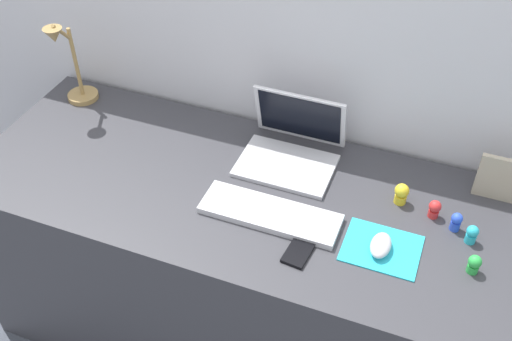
# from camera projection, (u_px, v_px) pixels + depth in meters

# --- Properties ---
(ground_plane) EXTENTS (6.00, 6.00, 0.00)m
(ground_plane) POSITION_uv_depth(u_px,v_px,m) (249.00, 330.00, 2.34)
(ground_plane) COLOR #474C56
(back_wall) EXTENTS (2.96, 0.05, 1.36)m
(back_wall) POSITION_uv_depth(u_px,v_px,m) (287.00, 134.00, 2.16)
(back_wall) COLOR silver
(back_wall) RESTS_ON ground_plane
(desk) EXTENTS (1.76, 0.69, 0.74)m
(desk) POSITION_uv_depth(u_px,v_px,m) (248.00, 268.00, 2.10)
(desk) COLOR #38383D
(desk) RESTS_ON ground_plane
(laptop) EXTENTS (0.30, 0.26, 0.21)m
(laptop) POSITION_uv_depth(u_px,v_px,m) (292.00, 144.00, 1.94)
(laptop) COLOR silver
(laptop) RESTS_ON desk
(keyboard) EXTENTS (0.41, 0.13, 0.02)m
(keyboard) POSITION_uv_depth(u_px,v_px,m) (270.00, 214.00, 1.77)
(keyboard) COLOR silver
(keyboard) RESTS_ON desk
(mousepad) EXTENTS (0.21, 0.17, 0.00)m
(mousepad) POSITION_uv_depth(u_px,v_px,m) (382.00, 248.00, 1.68)
(mousepad) COLOR #28B7CC
(mousepad) RESTS_ON desk
(mouse) EXTENTS (0.06, 0.10, 0.03)m
(mouse) POSITION_uv_depth(u_px,v_px,m) (381.00, 245.00, 1.66)
(mouse) COLOR silver
(mouse) RESTS_ON mousepad
(cell_phone) EXTENTS (0.08, 0.13, 0.01)m
(cell_phone) POSITION_uv_depth(u_px,v_px,m) (300.00, 249.00, 1.67)
(cell_phone) COLOR black
(cell_phone) RESTS_ON desk
(desk_lamp) EXTENTS (0.11, 0.16, 0.33)m
(desk_lamp) POSITION_uv_depth(u_px,v_px,m) (70.00, 66.00, 2.10)
(desk_lamp) COLOR #A5844C
(desk_lamp) RESTS_ON desk
(picture_frame) EXTENTS (0.12, 0.02, 0.15)m
(picture_frame) POSITION_uv_depth(u_px,v_px,m) (498.00, 178.00, 1.78)
(picture_frame) COLOR #B2A58C
(picture_frame) RESTS_ON desk
(toy_figurine_red) EXTENTS (0.04, 0.04, 0.06)m
(toy_figurine_red) POSITION_uv_depth(u_px,v_px,m) (434.00, 209.00, 1.75)
(toy_figurine_red) COLOR red
(toy_figurine_red) RESTS_ON desk
(toy_figurine_blue) EXTENTS (0.03, 0.03, 0.06)m
(toy_figurine_blue) POSITION_uv_depth(u_px,v_px,m) (456.00, 221.00, 1.71)
(toy_figurine_blue) COLOR blue
(toy_figurine_blue) RESTS_ON desk
(toy_figurine_green) EXTENTS (0.04, 0.04, 0.06)m
(toy_figurine_green) POSITION_uv_depth(u_px,v_px,m) (474.00, 264.00, 1.60)
(toy_figurine_green) COLOR green
(toy_figurine_green) RESTS_ON desk
(toy_figurine_yellow) EXTENTS (0.04, 0.04, 0.07)m
(toy_figurine_yellow) POSITION_uv_depth(u_px,v_px,m) (401.00, 193.00, 1.79)
(toy_figurine_yellow) COLOR yellow
(toy_figurine_yellow) RESTS_ON desk
(toy_figurine_cyan) EXTENTS (0.03, 0.03, 0.06)m
(toy_figurine_cyan) POSITION_uv_depth(u_px,v_px,m) (472.00, 234.00, 1.68)
(toy_figurine_cyan) COLOR #28B7CC
(toy_figurine_cyan) RESTS_ON desk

